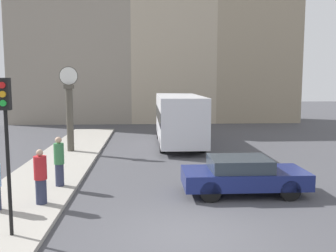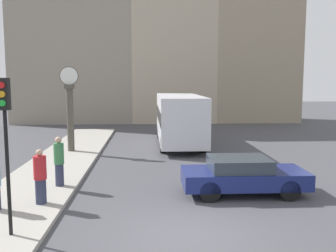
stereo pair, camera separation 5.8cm
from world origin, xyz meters
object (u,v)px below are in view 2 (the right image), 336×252
object	(u,v)px
bus_distant	(179,117)
traffic_light_near	(5,124)
pedestrian_red_top	(40,177)
street_clock	(70,111)
sedan_car	(243,175)
pedestrian_green_hoodie	(59,161)

from	to	relation	value
bus_distant	traffic_light_near	size ratio (longest dim) A/B	2.14
bus_distant	pedestrian_red_top	bearing A→B (deg)	-115.04
street_clock	bus_distant	bearing A→B (deg)	21.59
sedan_car	street_clock	world-z (taller)	street_clock
sedan_car	traffic_light_near	distance (m)	7.82
pedestrian_green_hoodie	pedestrian_red_top	distance (m)	1.98
sedan_car	bus_distant	size ratio (longest dim) A/B	0.52
street_clock	pedestrian_red_top	bearing A→B (deg)	-84.56
pedestrian_green_hoodie	pedestrian_red_top	size ratio (longest dim) A/B	1.05
bus_distant	street_clock	world-z (taller)	street_clock
bus_distant	street_clock	xyz separation A→B (m)	(-6.09, -2.41, 0.60)
sedan_car	pedestrian_green_hoodie	bearing A→B (deg)	171.97
traffic_light_near	pedestrian_green_hoodie	size ratio (longest dim) A/B	2.15
street_clock	pedestrian_green_hoodie	world-z (taller)	street_clock
traffic_light_near	bus_distant	bearing A→B (deg)	68.61
traffic_light_near	street_clock	world-z (taller)	street_clock
traffic_light_near	pedestrian_red_top	xyz separation A→B (m)	(0.08, 2.37, -1.91)
pedestrian_green_hoodie	pedestrian_red_top	bearing A→B (deg)	-93.33
street_clock	sedan_car	bearing A→B (deg)	-46.26
sedan_car	pedestrian_red_top	bearing A→B (deg)	-170.83
bus_distant	pedestrian_green_hoodie	xyz separation A→B (m)	(-5.13, -9.26, -0.68)
traffic_light_near	pedestrian_green_hoodie	xyz separation A→B (m)	(0.19, 4.35, -1.85)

